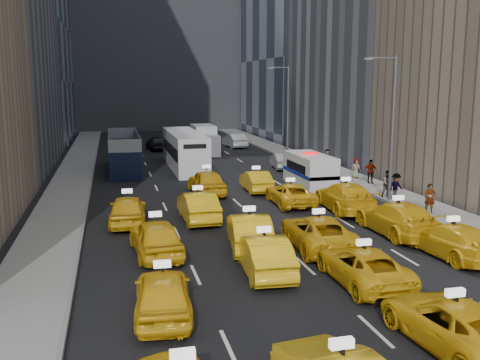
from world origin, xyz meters
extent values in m
plane|color=black|center=(0.00, 0.00, 0.00)|extent=(160.00, 160.00, 0.00)
cube|color=gray|center=(-10.50, 25.00, 0.07)|extent=(3.00, 90.00, 0.15)
cube|color=gray|center=(10.50, 25.00, 0.07)|extent=(3.00, 90.00, 0.15)
cube|color=slate|center=(-9.05, 25.00, 0.09)|extent=(0.15, 90.00, 0.18)
cube|color=slate|center=(9.05, 25.00, 0.09)|extent=(0.15, 90.00, 0.18)
cube|color=slate|center=(0.00, 72.00, 20.00)|extent=(30.00, 12.00, 40.00)
cylinder|color=#595B60|center=(9.30, 12.00, 4.50)|extent=(0.20, 0.20, 9.00)
cylinder|color=#595B60|center=(8.40, 12.00, 8.80)|extent=(1.80, 0.12, 0.12)
cube|color=slate|center=(7.50, 12.00, 8.75)|extent=(0.50, 0.22, 0.12)
cylinder|color=#595B60|center=(9.30, 32.00, 4.50)|extent=(0.20, 0.20, 9.00)
cylinder|color=#595B60|center=(8.40, 32.00, 8.80)|extent=(1.80, 0.12, 0.12)
cube|color=slate|center=(7.50, 32.00, 8.75)|extent=(0.50, 0.22, 0.12)
imported|color=yellow|center=(1.66, -5.34, 0.68)|extent=(2.62, 5.06, 1.36)
imported|color=yellow|center=(-6.07, -1.42, 0.75)|extent=(2.12, 4.53, 1.50)
imported|color=yellow|center=(-1.87, 1.60, 0.77)|extent=(1.91, 4.76, 1.54)
imported|color=yellow|center=(1.41, -0.28, 0.67)|extent=(2.23, 4.84, 1.34)
imported|color=yellow|center=(6.51, 1.65, 0.72)|extent=(2.33, 5.09, 1.44)
imported|color=yellow|center=(-5.77, 4.80, 0.80)|extent=(2.26, 4.83, 1.60)
imported|color=yellow|center=(-1.62, 4.82, 0.80)|extent=(2.36, 5.07, 1.61)
imported|color=yellow|center=(1.40, 4.13, 0.74)|extent=(2.77, 5.46, 1.48)
imported|color=yellow|center=(6.00, 5.28, 0.81)|extent=(2.31, 5.59, 1.62)
imported|color=yellow|center=(-6.78, 10.31, 0.79)|extent=(2.18, 4.73, 1.57)
imported|color=yellow|center=(-3.06, 10.27, 0.79)|extent=(1.77, 4.85, 1.59)
imported|color=yellow|center=(3.03, 12.73, 0.67)|extent=(2.34, 4.85, 1.33)
imported|color=yellow|center=(5.65, 10.52, 0.82)|extent=(2.77, 5.85, 1.65)
imported|color=yellow|center=(-1.38, 17.03, 0.83)|extent=(2.12, 4.95, 1.67)
imported|color=yellow|center=(2.10, 17.25, 0.71)|extent=(1.65, 4.37, 1.42)
cube|color=white|center=(6.43, 18.34, 1.14)|extent=(2.92, 5.94, 2.28)
cylinder|color=black|center=(5.49, 16.38, 0.46)|extent=(0.28, 0.91, 0.91)
cylinder|color=black|center=(7.37, 16.38, 0.46)|extent=(0.28, 0.91, 0.91)
cylinder|color=black|center=(5.49, 20.29, 0.46)|extent=(0.28, 0.91, 0.91)
cylinder|color=black|center=(7.37, 20.29, 0.46)|extent=(0.28, 0.91, 0.91)
cube|color=navy|center=(6.43, 18.34, 0.99)|extent=(2.96, 5.95, 0.26)
cube|color=red|center=(6.43, 18.34, 2.36)|extent=(1.08, 0.50, 0.17)
cube|color=black|center=(-6.50, 28.42, 1.58)|extent=(3.14, 11.00, 3.16)
cylinder|color=black|center=(-7.59, 23.88, 0.55)|extent=(0.28, 1.10, 1.10)
cylinder|color=black|center=(-5.42, 23.88, 0.55)|extent=(0.28, 1.10, 1.10)
cylinder|color=black|center=(-7.59, 32.95, 0.55)|extent=(0.28, 1.10, 1.10)
cylinder|color=black|center=(-5.42, 32.95, 0.55)|extent=(0.28, 1.10, 1.10)
cube|color=white|center=(-1.30, 28.62, 1.57)|extent=(4.15, 12.41, 3.15)
cylinder|color=black|center=(-2.42, 23.43, 0.55)|extent=(0.28, 1.10, 1.10)
cylinder|color=black|center=(-0.18, 23.43, 0.55)|extent=(0.28, 1.10, 1.10)
cylinder|color=black|center=(-2.42, 33.81, 0.55)|extent=(0.28, 1.10, 1.10)
cylinder|color=black|center=(-0.18, 33.81, 0.55)|extent=(0.28, 1.10, 1.10)
cube|color=silver|center=(2.13, 38.02, 1.47)|extent=(2.25, 6.45, 2.94)
cylinder|color=black|center=(1.17, 35.70, 0.55)|extent=(0.28, 1.10, 1.10)
cylinder|color=black|center=(3.08, 35.70, 0.55)|extent=(0.28, 1.10, 1.10)
cylinder|color=black|center=(1.17, 40.34, 0.55)|extent=(0.28, 1.10, 1.10)
cylinder|color=black|center=(3.08, 40.34, 0.55)|extent=(0.28, 1.10, 1.10)
imported|color=#96979D|center=(6.87, 26.34, 0.69)|extent=(1.98, 4.32, 1.37)
imported|color=black|center=(-6.08, 41.22, 0.66)|extent=(2.73, 4.98, 1.32)
imported|color=slate|center=(1.78, 44.44, 0.71)|extent=(2.24, 5.00, 1.42)
imported|color=black|center=(-2.59, 42.05, 0.79)|extent=(2.45, 4.86, 1.59)
imported|color=#B5B7BE|center=(6.43, 42.54, 0.82)|extent=(2.09, 5.10, 1.64)
imported|color=gray|center=(9.81, 8.41, 0.97)|extent=(0.70, 0.58, 1.64)
imported|color=gray|center=(9.58, 12.68, 1.02)|extent=(0.85, 0.48, 1.73)
imported|color=gray|center=(9.75, 12.01, 0.97)|extent=(1.14, 0.75, 1.64)
imported|color=gray|center=(10.78, 17.47, 1.02)|extent=(1.11, 0.79, 1.73)
imported|color=gray|center=(10.69, 19.64, 0.91)|extent=(0.75, 0.42, 1.52)
imported|color=gray|center=(9.74, 23.04, 1.07)|extent=(1.78, 0.92, 1.85)
camera|label=1|loc=(-7.46, -17.59, 7.31)|focal=40.00mm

